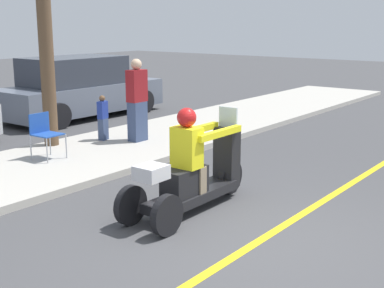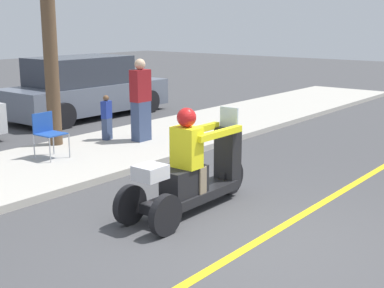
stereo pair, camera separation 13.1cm
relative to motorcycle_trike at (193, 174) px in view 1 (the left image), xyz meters
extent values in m
plane|color=#424244|center=(-0.48, -1.29, -0.52)|extent=(60.00, 60.00, 0.00)
cube|color=gold|center=(-0.01, -1.29, -0.52)|extent=(24.00, 0.12, 0.01)
cube|color=#B2ADA3|center=(-0.48, 3.31, -0.46)|extent=(28.00, 2.80, 0.12)
cylinder|color=black|center=(0.93, 0.00, -0.26)|extent=(0.52, 0.10, 0.52)
cylinder|color=black|center=(-0.91, -0.30, -0.26)|extent=(0.52, 0.10, 0.52)
cylinder|color=black|center=(-0.91, 0.30, -0.26)|extent=(0.52, 0.10, 0.52)
cube|color=black|center=(-0.01, 0.00, -0.31)|extent=(1.66, 0.43, 0.13)
cube|color=black|center=(-0.18, 0.00, -0.06)|extent=(0.66, 0.33, 0.37)
cube|color=black|center=(0.83, 0.00, 0.07)|extent=(0.24, 0.33, 0.89)
cube|color=silver|center=(0.85, 0.00, 0.67)|extent=(0.03, 0.30, 0.30)
cube|color=silver|center=(-0.84, 0.00, 0.21)|extent=(0.36, 0.33, 0.18)
cube|color=yellow|center=(-0.13, 0.00, 0.40)|extent=(0.26, 0.38, 0.55)
sphere|color=red|center=(-0.13, 0.00, 0.80)|extent=(0.26, 0.26, 0.26)
cube|color=gray|center=(0.00, -0.12, -0.06)|extent=(0.14, 0.14, 0.37)
cube|color=gray|center=(0.00, 0.12, -0.06)|extent=(0.14, 0.14, 0.37)
cube|color=yellow|center=(0.35, -0.20, 0.54)|extent=(0.96, 0.09, 0.09)
cube|color=yellow|center=(0.35, 0.20, 0.54)|extent=(0.96, 0.09, 0.09)
cube|color=#38476B|center=(2.00, 3.89, -0.17)|extent=(0.23, 0.18, 0.46)
cube|color=navy|center=(2.00, 3.89, 0.24)|extent=(0.25, 0.18, 0.36)
sphere|color=brown|center=(2.00, 3.89, 0.48)|extent=(0.12, 0.12, 0.12)
cube|color=#38476B|center=(2.38, 3.26, 0.01)|extent=(0.36, 0.24, 0.82)
cube|color=maroon|center=(2.38, 3.26, 0.75)|extent=(0.40, 0.24, 0.65)
sphere|color=beige|center=(2.38, 3.26, 1.19)|extent=(0.22, 0.22, 0.22)
cylinder|color=#A5A8AD|center=(0.08, 3.28, -0.18)|extent=(0.02, 0.02, 0.44)
cylinder|color=#A5A8AD|center=(0.52, 3.30, -0.18)|extent=(0.02, 0.02, 0.44)
cylinder|color=#A5A8AD|center=(0.07, 3.72, -0.18)|extent=(0.02, 0.02, 0.44)
cylinder|color=#A5A8AD|center=(0.51, 3.74, -0.18)|extent=(0.02, 0.02, 0.44)
cube|color=#1E479E|center=(0.29, 3.51, 0.05)|extent=(0.46, 0.46, 0.02)
cube|color=#1E479E|center=(0.29, 3.73, 0.23)|extent=(0.44, 0.04, 0.38)
cube|color=slate|center=(4.07, 6.93, 0.02)|extent=(4.69, 1.79, 0.72)
cube|color=#2D333D|center=(3.84, 6.93, 0.75)|extent=(2.58, 1.61, 0.74)
cylinder|color=black|center=(5.59, 6.03, -0.20)|extent=(0.64, 0.22, 0.64)
cylinder|color=black|center=(5.59, 7.82, -0.20)|extent=(0.64, 0.22, 0.64)
cylinder|color=black|center=(2.55, 6.03, -0.20)|extent=(0.64, 0.22, 0.64)
cylinder|color=black|center=(2.55, 7.82, -0.20)|extent=(0.64, 0.22, 0.64)
cylinder|color=brown|center=(1.04, 4.38, 1.26)|extent=(0.28, 0.28, 3.31)
camera|label=1|loc=(-5.58, -4.27, 2.04)|focal=50.00mm
camera|label=2|loc=(-5.50, -4.37, 2.04)|focal=50.00mm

